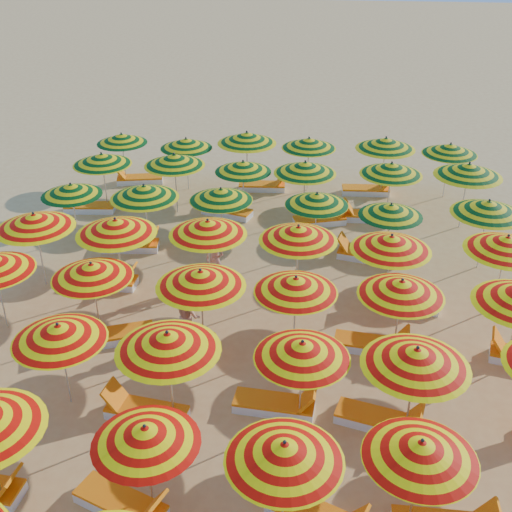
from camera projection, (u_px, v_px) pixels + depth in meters
name	position (u px, v px, depth m)	size (l,w,h in m)	color
ground	(254.00, 320.00, 16.49)	(120.00, 120.00, 0.00)	tan
umbrella_8	(145.00, 435.00, 10.59)	(2.42, 2.42, 1.96)	silver
umbrella_9	(284.00, 452.00, 10.13)	(2.08, 2.08, 2.07)	silver
umbrella_10	(421.00, 450.00, 10.24)	(2.39, 2.39, 2.01)	silver
umbrella_13	(59.00, 333.00, 12.92)	(2.22, 2.22, 2.07)	silver
umbrella_14	(168.00, 342.00, 12.43)	(2.31, 2.31, 2.22)	silver
umbrella_15	(302.00, 350.00, 12.46)	(2.54, 2.54, 2.04)	silver
umbrella_16	(416.00, 357.00, 12.02)	(2.72, 2.72, 2.21)	silver
umbrella_19	(92.00, 271.00, 15.09)	(2.53, 2.53, 2.06)	silver
umbrella_20	(201.00, 278.00, 14.53)	(2.72, 2.72, 2.21)	silver
umbrella_21	(296.00, 285.00, 14.54)	(2.30, 2.30, 2.06)	silver
umbrella_22	(401.00, 288.00, 14.36)	(2.42, 2.42, 2.10)	silver
umbrella_24	(34.00, 221.00, 17.04)	(2.80, 2.80, 2.24)	silver
umbrella_25	(116.00, 227.00, 16.72)	(2.33, 2.33, 2.26)	silver
umbrella_26	(208.00, 228.00, 16.79)	(2.59, 2.59, 2.20)	silver
umbrella_27	(298.00, 233.00, 16.52)	(2.46, 2.46, 2.19)	silver
umbrella_28	(391.00, 243.00, 16.08)	(2.56, 2.56, 2.18)	silver
umbrella_29	(507.00, 244.00, 15.95)	(2.79, 2.79, 2.23)	silver
umbrella_30	(71.00, 190.00, 19.49)	(2.29, 2.29, 1.97)	silver
umbrella_31	(144.00, 192.00, 18.89)	(2.64, 2.64, 2.17)	silver
umbrella_32	(221.00, 195.00, 19.04)	(2.06, 2.06, 2.03)	silver
umbrella_33	(317.00, 199.00, 18.79)	(2.48, 2.48, 2.01)	silver
umbrella_34	(391.00, 210.00, 18.24)	(2.43, 2.43, 1.95)	silver
umbrella_35	(488.00, 208.00, 17.90)	(2.49, 2.49, 2.19)	silver
umbrella_36	(102.00, 159.00, 21.46)	(2.47, 2.47, 2.09)	silver
umbrella_37	(174.00, 160.00, 21.23)	(2.69, 2.69, 2.16)	silver
umbrella_38	(243.00, 167.00, 21.11)	(2.32, 2.32, 1.99)	silver
umbrella_39	(305.00, 168.00, 20.63)	(2.62, 2.62, 2.16)	silver
umbrella_40	(391.00, 169.00, 20.56)	(2.54, 2.54, 2.15)	silver
umbrella_41	(469.00, 170.00, 20.17)	(2.33, 2.33, 2.28)	silver
umbrella_42	(122.00, 138.00, 23.64)	(2.20, 2.20, 1.97)	silver
umbrella_43	(186.00, 143.00, 23.08)	(2.23, 2.23, 2.01)	silver
umbrella_44	(247.00, 138.00, 22.93)	(2.60, 2.60, 2.26)	silver
umbrella_45	(309.00, 143.00, 22.92)	(2.05, 2.05, 2.07)	silver
umbrella_46	(386.00, 143.00, 22.47)	(2.60, 2.60, 2.23)	silver
umbrella_47	(450.00, 149.00, 22.41)	(2.00, 2.00, 2.06)	silver
lounger_4	(123.00, 504.00, 11.29)	(1.82, 1.17, 0.69)	white
lounger_7	(145.00, 411.00, 13.33)	(1.80, 0.82, 0.69)	white
lounger_8	(276.00, 404.00, 13.51)	(1.77, 0.71, 0.69)	white
lounger_9	(380.00, 420.00, 13.11)	(1.82, 1.00, 0.69)	white
lounger_11	(117.00, 335.00, 15.65)	(1.82, 1.18, 0.69)	white
lounger_12	(181.00, 347.00, 15.23)	(1.82, 1.21, 0.69)	white
lounger_13	(372.00, 344.00, 15.33)	(1.79, 0.78, 0.69)	white
lounger_15	(108.00, 281.00, 17.87)	(1.75, 0.64, 0.69)	white
lounger_16	(404.00, 303.00, 16.91)	(1.78, 0.75, 0.69)	white
lounger_17	(132.00, 245.00, 19.71)	(1.79, 0.78, 0.69)	white
lounger_18	(365.00, 255.00, 19.19)	(1.82, 0.93, 0.69)	white
lounger_19	(89.00, 207.00, 22.14)	(1.78, 0.75, 0.69)	white
lounger_20	(226.00, 211.00, 21.87)	(1.83, 1.07, 0.69)	white
lounger_21	(321.00, 220.00, 21.26)	(1.83, 1.09, 0.69)	white
lounger_22	(368.00, 216.00, 21.53)	(1.74, 0.61, 0.69)	white
lounger_23	(139.00, 179.00, 24.37)	(1.82, 0.93, 0.69)	white
lounger_24	(263.00, 186.00, 23.76)	(1.77, 0.70, 0.69)	white
lounger_25	(367.00, 190.00, 23.45)	(1.76, 0.67, 0.69)	white
beachgoer_a	(215.00, 260.00, 17.66)	(0.56, 0.37, 1.54)	tan
beachgoer_b	(189.00, 315.00, 15.46)	(0.66, 0.52, 1.37)	tan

